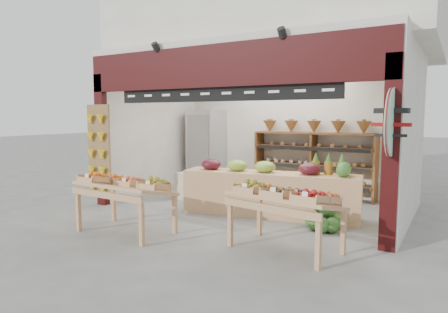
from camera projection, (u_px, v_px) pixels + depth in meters
ground at (245, 210)px, 7.76m from camera, size 60.00×60.00×0.00m
shop_structure at (280, 20)px, 8.73m from camera, size 6.36×5.12×5.40m
banana_board at (98, 151)px, 8.03m from camera, size 0.60×0.15×1.80m
gift_sign at (391, 122)px, 5.20m from camera, size 0.04×0.93×0.92m
back_shelving at (313, 149)px, 8.98m from camera, size 2.74×0.45×1.72m
refrigerator at (206, 148)px, 10.27m from camera, size 0.78×0.78×1.97m
cardboard_stack at (192, 190)px, 8.66m from camera, size 0.98×0.70×0.58m
mid_counter at (269, 192)px, 7.29m from camera, size 3.26×1.17×1.02m
display_table_left at (124, 186)px, 6.33m from camera, size 1.53×0.89×0.97m
display_table_right at (286, 197)px, 5.39m from camera, size 1.59×1.06×0.96m
watermelon_pile at (323, 218)px, 6.44m from camera, size 0.60×0.62×0.47m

